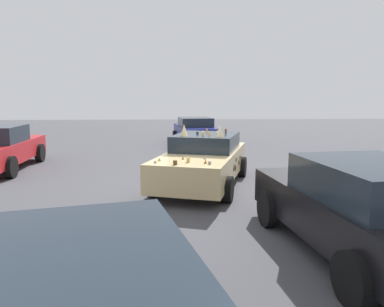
{
  "coord_description": "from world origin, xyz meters",
  "views": [
    {
      "loc": [
        -9.75,
        0.85,
        2.43
      ],
      "look_at": [
        0.0,
        0.3,
        0.9
      ],
      "focal_mm": 33.91,
      "sensor_mm": 36.0,
      "label": 1
    }
  ],
  "objects": [
    {
      "name": "parked_sedan_near_left",
      "position": [
        8.85,
        -0.35,
        0.7
      ],
      "size": [
        4.54,
        2.3,
        1.39
      ],
      "rotation": [
        0.0,
        0.0,
        0.1
      ],
      "color": "navy",
      "rests_on": "ground"
    },
    {
      "name": "art_car_decorated",
      "position": [
        0.07,
        -0.02,
        0.71
      ],
      "size": [
        4.91,
        3.1,
        1.7
      ],
      "rotation": [
        0.0,
        0.0,
        2.83
      ],
      "color": "#D8BC7F",
      "rests_on": "ground"
    },
    {
      "name": "parked_sedan_near_right",
      "position": [
        -4.58,
        -2.03,
        0.76
      ],
      "size": [
        4.52,
        2.41,
        1.5
      ],
      "rotation": [
        0.0,
        0.0,
        0.11
      ],
      "color": "black",
      "rests_on": "ground"
    },
    {
      "name": "ground_plane",
      "position": [
        0.0,
        0.0,
        0.0
      ],
      "size": [
        60.0,
        60.0,
        0.0
      ],
      "primitive_type": "plane",
      "color": "#47474C"
    }
  ]
}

